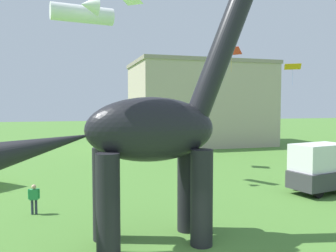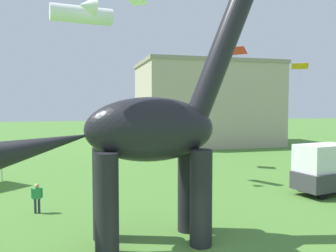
{
  "view_description": "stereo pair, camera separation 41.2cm",
  "coord_description": "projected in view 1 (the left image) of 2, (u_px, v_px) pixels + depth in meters",
  "views": [
    {
      "loc": [
        -3.8,
        -10.27,
        5.68
      ],
      "look_at": [
        0.36,
        3.96,
        4.8
      ],
      "focal_mm": 36.84,
      "sensor_mm": 36.0,
      "label": 1
    },
    {
      "loc": [
        -3.4,
        -10.38,
        5.68
      ],
      "look_at": [
        0.36,
        3.96,
        4.8
      ],
      "focal_mm": 36.84,
      "sensor_mm": 36.0,
      "label": 2
    }
  ],
  "objects": [
    {
      "name": "dinosaur_sculpture",
      "position": [
        150.0,
        129.0,
        14.04
      ],
      "size": [
        12.46,
        2.64,
        13.02
      ],
      "rotation": [
        0.0,
        0.0,
        -0.48
      ],
      "color": "black",
      "rests_on": "ground_plane"
    },
    {
      "name": "parked_box_truck",
      "position": [
        328.0,
        167.0,
        22.53
      ],
      "size": [
        5.9,
        3.12,
        3.2
      ],
      "rotation": [
        0.0,
        0.0,
        0.19
      ],
      "color": "#38383D",
      "rests_on": "ground_plane"
    },
    {
      "name": "person_watching_child",
      "position": [
        34.0,
        196.0,
        17.94
      ],
      "size": [
        0.59,
        0.26,
        1.58
      ],
      "rotation": [
        0.0,
        0.0,
        2.25
      ],
      "color": "#2D3347",
      "rests_on": "ground_plane"
    },
    {
      "name": "kite_near_low",
      "position": [
        133.0,
        1.0,
        31.44
      ],
      "size": [
        2.0,
        1.92,
        0.26
      ],
      "color": "white"
    },
    {
      "name": "kite_trailing",
      "position": [
        84.0,
        12.0,
        12.76
      ],
      "size": [
        2.39,
        2.13,
        0.68
      ],
      "color": "white"
    },
    {
      "name": "kite_high_right",
      "position": [
        293.0,
        67.0,
        37.61
      ],
      "size": [
        2.1,
        1.94,
        2.24
      ],
      "color": "orange"
    },
    {
      "name": "kite_near_high",
      "position": [
        232.0,
        51.0,
        30.07
      ],
      "size": [
        1.9,
        1.9,
        2.09
      ],
      "color": "red"
    },
    {
      "name": "background_building_block",
      "position": [
        199.0,
        104.0,
        50.42
      ],
      "size": [
        19.31,
        12.77,
        11.87
      ],
      "color": "#B7A893",
      "rests_on": "ground_plane"
    }
  ]
}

